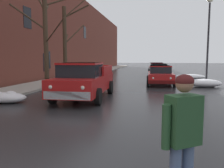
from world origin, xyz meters
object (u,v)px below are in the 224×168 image
at_px(sedan_black_parked_kerbside_mid, 159,70).
at_px(pickup_truck_red_approaching_near_lane, 84,81).
at_px(bare_tree_mid_block, 66,43).
at_px(street_lamp_post, 208,38).
at_px(bare_tree_second_along_sidewalk, 46,36).
at_px(pedestrian_with_coffee, 183,131).
at_px(sedan_red_parked_kerbside_close, 160,75).
at_px(sedan_maroon_parked_far_down_block, 156,68).

bearing_deg(sedan_black_parked_kerbside_mid, pickup_truck_red_approaching_near_lane, -106.60).
bearing_deg(bare_tree_mid_block, street_lamp_post, 9.35).
distance_m(bare_tree_second_along_sidewalk, pedestrian_with_coffee, 12.78).
distance_m(bare_tree_mid_block, sedan_red_parked_kerbside_close, 7.42).
bearing_deg(pedestrian_with_coffee, bare_tree_mid_block, 117.20).
relative_size(bare_tree_second_along_sidewalk, sedan_red_parked_kerbside_close, 1.52).
bearing_deg(sedan_red_parked_kerbside_close, sedan_maroon_parked_far_down_block, 90.83).
relative_size(bare_tree_second_along_sidewalk, pickup_truck_red_approaching_near_lane, 1.16).
bearing_deg(street_lamp_post, bare_tree_second_along_sidewalk, -155.46).
relative_size(sedan_red_parked_kerbside_close, street_lamp_post, 0.65).
bearing_deg(bare_tree_mid_block, bare_tree_second_along_sidewalk, -91.80).
relative_size(bare_tree_second_along_sidewalk, street_lamp_post, 0.99).
xyz_separation_m(bare_tree_second_along_sidewalk, street_lamp_post, (10.55, 4.82, 0.14)).
height_order(bare_tree_second_along_sidewalk, sedan_black_parked_kerbside_mid, bare_tree_second_along_sidewalk).
height_order(pickup_truck_red_approaching_near_lane, street_lamp_post, street_lamp_post).
height_order(sedan_black_parked_kerbside_mid, sedan_maroon_parked_far_down_block, same).
bearing_deg(sedan_maroon_parked_far_down_block, bare_tree_mid_block, -117.17).
bearing_deg(pedestrian_with_coffee, sedan_black_parked_kerbside_mid, 89.74).
xyz_separation_m(sedan_red_parked_kerbside_close, street_lamp_post, (3.46, 1.02, 2.73)).
xyz_separation_m(bare_tree_mid_block, pickup_truck_red_approaching_near_lane, (3.22, -5.83, -2.24)).
bearing_deg(bare_tree_mid_block, pickup_truck_red_approaching_near_lane, -61.09).
xyz_separation_m(sedan_red_parked_kerbside_close, sedan_maroon_parked_far_down_block, (-0.18, 12.58, 0.00)).
bearing_deg(pickup_truck_red_approaching_near_lane, sedan_maroon_parked_far_down_block, 79.35).
bearing_deg(bare_tree_second_along_sidewalk, sedan_red_parked_kerbside_close, 28.13).
bearing_deg(pickup_truck_red_approaching_near_lane, bare_tree_second_along_sidewalk, 140.50).
bearing_deg(bare_tree_mid_block, pedestrian_with_coffee, -62.80).
bearing_deg(sedan_red_parked_kerbside_close, bare_tree_mid_block, -174.31).
bearing_deg(bare_tree_second_along_sidewalk, pickup_truck_red_approaching_near_lane, -39.50).
height_order(sedan_red_parked_kerbside_close, sedan_black_parked_kerbside_mid, same).
distance_m(pickup_truck_red_approaching_near_lane, sedan_red_parked_kerbside_close, 7.54).
distance_m(sedan_black_parked_kerbside_mid, street_lamp_post, 6.83).
bearing_deg(pedestrian_with_coffee, sedan_red_parked_kerbside_close, 89.80).
xyz_separation_m(bare_tree_mid_block, sedan_black_parked_kerbside_mid, (7.04, 6.97, -2.37)).
height_order(sedan_red_parked_kerbside_close, pedestrian_with_coffee, pedestrian_with_coffee).
bearing_deg(sedan_black_parked_kerbside_mid, bare_tree_second_along_sidewalk, -125.33).
relative_size(pickup_truck_red_approaching_near_lane, street_lamp_post, 0.85).
xyz_separation_m(pickup_truck_red_approaching_near_lane, sedan_maroon_parked_far_down_block, (3.59, 19.11, -0.13)).
height_order(pickup_truck_red_approaching_near_lane, sedan_maroon_parked_far_down_block, pickup_truck_red_approaching_near_lane).
xyz_separation_m(sedan_black_parked_kerbside_mid, pedestrian_with_coffee, (-0.09, -20.49, 0.28)).
relative_size(sedan_black_parked_kerbside_mid, pedestrian_with_coffee, 2.36).
height_order(bare_tree_mid_block, street_lamp_post, bare_tree_mid_block).
bearing_deg(street_lamp_post, bare_tree_mid_block, -170.65).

